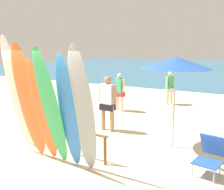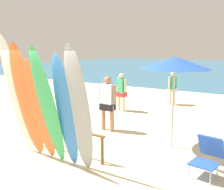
{
  "view_description": "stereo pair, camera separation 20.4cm",
  "coord_description": "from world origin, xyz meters",
  "px_view_note": "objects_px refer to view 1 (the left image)",
  "views": [
    {
      "loc": [
        3.97,
        -4.57,
        2.56
      ],
      "look_at": [
        0.0,
        2.14,
        1.13
      ],
      "focal_mm": 41.74,
      "sensor_mm": 36.0,
      "label": 1
    },
    {
      "loc": [
        4.14,
        -4.47,
        2.56
      ],
      "look_at": [
        0.0,
        2.14,
        1.13
      ],
      "focal_mm": 41.74,
      "sensor_mm": 36.0,
      "label": 2
    }
  ],
  "objects_px": {
    "surfboard_white_0": "(18,97)",
    "surfboard_blue_4": "(69,113)",
    "surfboard_orange_2": "(42,112)",
    "surfboard_rack": "(67,134)",
    "beach_umbrella": "(176,63)",
    "beachgoer_midbeach": "(108,100)",
    "surfboard_grey_5": "(82,111)",
    "beachgoer_photographing": "(120,89)",
    "surfboard_orange_1": "(29,103)",
    "beach_chair_red": "(210,154)",
    "beachgoer_near_rack": "(170,86)",
    "surfboard_green_3": "(51,109)"
  },
  "relations": [
    {
      "from": "surfboard_blue_4",
      "to": "surfboard_green_3",
      "type": "bearing_deg",
      "value": -158.4
    },
    {
      "from": "surfboard_rack",
      "to": "beach_umbrella",
      "type": "bearing_deg",
      "value": 41.03
    },
    {
      "from": "surfboard_rack",
      "to": "beach_chair_red",
      "type": "xyz_separation_m",
      "value": [
        3.15,
        0.75,
        -0.09
      ]
    },
    {
      "from": "surfboard_blue_4",
      "to": "beachgoer_midbeach",
      "type": "bearing_deg",
      "value": 103.87
    },
    {
      "from": "beachgoer_midbeach",
      "to": "beach_chair_red",
      "type": "relative_size",
      "value": 2.11
    },
    {
      "from": "surfboard_white_0",
      "to": "surfboard_blue_4",
      "type": "bearing_deg",
      "value": -1.88
    },
    {
      "from": "surfboard_grey_5",
      "to": "beachgoer_photographing",
      "type": "height_order",
      "value": "surfboard_grey_5"
    },
    {
      "from": "surfboard_white_0",
      "to": "surfboard_orange_1",
      "type": "bearing_deg",
      "value": -7.18
    },
    {
      "from": "surfboard_orange_1",
      "to": "beach_chair_red",
      "type": "height_order",
      "value": "surfboard_orange_1"
    },
    {
      "from": "surfboard_orange_1",
      "to": "beach_umbrella",
      "type": "height_order",
      "value": "surfboard_orange_1"
    },
    {
      "from": "surfboard_rack",
      "to": "surfboard_orange_2",
      "type": "relative_size",
      "value": 0.95
    },
    {
      "from": "surfboard_rack",
      "to": "surfboard_blue_4",
      "type": "distance_m",
      "value": 1.04
    },
    {
      "from": "surfboard_white_0",
      "to": "surfboard_orange_1",
      "type": "height_order",
      "value": "surfboard_white_0"
    },
    {
      "from": "surfboard_grey_5",
      "to": "beachgoer_near_rack",
      "type": "xyz_separation_m",
      "value": [
        -0.61,
        7.33,
        -0.46
      ]
    },
    {
      "from": "surfboard_rack",
      "to": "beach_umbrella",
      "type": "distance_m",
      "value": 3.18
    },
    {
      "from": "surfboard_rack",
      "to": "surfboard_white_0",
      "type": "height_order",
      "value": "surfboard_white_0"
    },
    {
      "from": "surfboard_white_0",
      "to": "beachgoer_midbeach",
      "type": "bearing_deg",
      "value": 69.54
    },
    {
      "from": "surfboard_orange_1",
      "to": "beachgoer_midbeach",
      "type": "xyz_separation_m",
      "value": [
        0.41,
        2.7,
        -0.36
      ]
    },
    {
      "from": "surfboard_orange_1",
      "to": "surfboard_green_3",
      "type": "distance_m",
      "value": 0.72
    },
    {
      "from": "surfboard_white_0",
      "to": "surfboard_rack",
      "type": "bearing_deg",
      "value": 29.18
    },
    {
      "from": "surfboard_blue_4",
      "to": "beach_umbrella",
      "type": "relative_size",
      "value": 1.06
    },
    {
      "from": "beach_chair_red",
      "to": "beach_umbrella",
      "type": "distance_m",
      "value": 2.32
    },
    {
      "from": "surfboard_white_0",
      "to": "beachgoer_midbeach",
      "type": "height_order",
      "value": "surfboard_white_0"
    },
    {
      "from": "surfboard_grey_5",
      "to": "surfboard_orange_2",
      "type": "bearing_deg",
      "value": -177.25
    },
    {
      "from": "surfboard_green_3",
      "to": "surfboard_orange_2",
      "type": "bearing_deg",
      "value": 164.43
    },
    {
      "from": "surfboard_orange_1",
      "to": "beach_chair_red",
      "type": "xyz_separation_m",
      "value": [
        3.68,
        1.37,
        -0.92
      ]
    },
    {
      "from": "surfboard_grey_5",
      "to": "beachgoer_photographing",
      "type": "xyz_separation_m",
      "value": [
        -1.96,
        5.09,
        -0.44
      ]
    },
    {
      "from": "surfboard_blue_4",
      "to": "beach_umbrella",
      "type": "bearing_deg",
      "value": 56.69
    },
    {
      "from": "surfboard_orange_1",
      "to": "surfboard_grey_5",
      "type": "height_order",
      "value": "surfboard_orange_1"
    },
    {
      "from": "surfboard_white_0",
      "to": "beachgoer_photographing",
      "type": "xyz_separation_m",
      "value": [
        -0.15,
        5.14,
        -0.53
      ]
    },
    {
      "from": "surfboard_green_3",
      "to": "beach_umbrella",
      "type": "distance_m",
      "value": 3.21
    },
    {
      "from": "surfboard_white_0",
      "to": "surfboard_orange_2",
      "type": "bearing_deg",
      "value": -3.38
    },
    {
      "from": "surfboard_grey_5",
      "to": "beach_chair_red",
      "type": "distance_m",
      "value": 2.74
    },
    {
      "from": "beach_umbrella",
      "to": "surfboard_orange_2",
      "type": "bearing_deg",
      "value": -133.07
    },
    {
      "from": "surfboard_blue_4",
      "to": "beachgoer_near_rack",
      "type": "bearing_deg",
      "value": 91.54
    },
    {
      "from": "surfboard_orange_1",
      "to": "beachgoer_near_rack",
      "type": "height_order",
      "value": "surfboard_orange_1"
    },
    {
      "from": "surfboard_orange_1",
      "to": "beachgoer_near_rack",
      "type": "bearing_deg",
      "value": 77.78
    },
    {
      "from": "surfboard_white_0",
      "to": "beach_umbrella",
      "type": "xyz_separation_m",
      "value": [
        2.95,
        2.38,
        0.76
      ]
    },
    {
      "from": "surfboard_orange_1",
      "to": "beachgoer_photographing",
      "type": "relative_size",
      "value": 1.78
    },
    {
      "from": "surfboard_white_0",
      "to": "beachgoer_midbeach",
      "type": "xyz_separation_m",
      "value": [
        0.78,
        2.68,
        -0.44
      ]
    },
    {
      "from": "beach_umbrella",
      "to": "surfboard_blue_4",
      "type": "bearing_deg",
      "value": -122.99
    },
    {
      "from": "surfboard_rack",
      "to": "beach_chair_red",
      "type": "relative_size",
      "value": 2.84
    },
    {
      "from": "beachgoer_near_rack",
      "to": "beachgoer_photographing",
      "type": "height_order",
      "value": "beachgoer_photographing"
    },
    {
      "from": "surfboard_orange_2",
      "to": "beachgoer_photographing",
      "type": "relative_size",
      "value": 1.56
    },
    {
      "from": "surfboard_white_0",
      "to": "beach_chair_red",
      "type": "xyz_separation_m",
      "value": [
        4.06,
        1.35,
        -1.0
      ]
    },
    {
      "from": "surfboard_grey_5",
      "to": "surfboard_blue_4",
      "type": "bearing_deg",
      "value": 178.88
    },
    {
      "from": "surfboard_blue_4",
      "to": "beach_chair_red",
      "type": "distance_m",
      "value": 3.02
    },
    {
      "from": "surfboard_orange_2",
      "to": "beachgoer_near_rack",
      "type": "height_order",
      "value": "surfboard_orange_2"
    },
    {
      "from": "surfboard_white_0",
      "to": "beachgoer_near_rack",
      "type": "height_order",
      "value": "surfboard_white_0"
    },
    {
      "from": "surfboard_green_3",
      "to": "beachgoer_near_rack",
      "type": "xyz_separation_m",
      "value": [
        0.12,
        7.46,
        -0.44
      ]
    }
  ]
}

